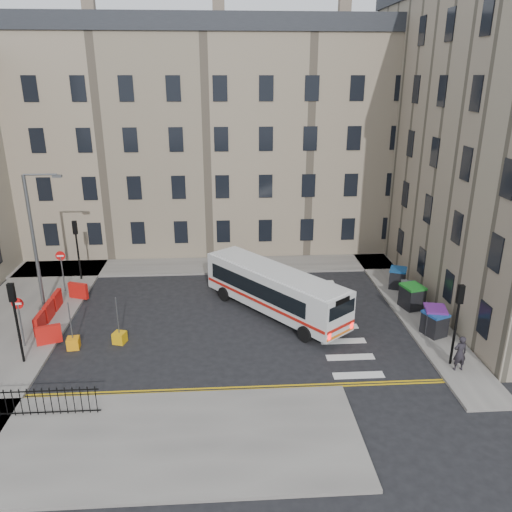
{
  "coord_description": "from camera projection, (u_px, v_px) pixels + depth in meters",
  "views": [
    {
      "loc": [
        -2.06,
        -25.71,
        13.21
      ],
      "look_at": [
        -0.28,
        2.44,
        3.0
      ],
      "focal_mm": 35.0,
      "sensor_mm": 36.0,
      "label": 1
    }
  ],
  "objects": [
    {
      "name": "wheelie_bin_d",
      "position": [
        408.0,
        291.0,
        30.7
      ],
      "size": [
        1.13,
        1.22,
        1.12
      ],
      "rotation": [
        0.0,
        0.0,
        -0.28
      ],
      "color": "black",
      "rests_on": "pavement_east"
    },
    {
      "name": "traffic_light_sw",
      "position": [
        15.0,
        311.0,
        23.3
      ],
      "size": [
        0.28,
        0.22,
        4.1
      ],
      "color": "black",
      "rests_on": "pavement_west"
    },
    {
      "name": "no_entry_north",
      "position": [
        61.0,
        263.0,
        31.52
      ],
      "size": [
        0.6,
        0.08,
        3.0
      ],
      "color": "#595B5E",
      "rests_on": "pavement_west"
    },
    {
      "name": "wheelie_bin_a",
      "position": [
        434.0,
        323.0,
        26.53
      ],
      "size": [
        1.37,
        1.46,
        1.28
      ],
      "rotation": [
        0.0,
        0.0,
        0.38
      ],
      "color": "black",
      "rests_on": "pavement_east"
    },
    {
      "name": "no_entry_south",
      "position": [
        19.0,
        312.0,
        24.95
      ],
      "size": [
        0.6,
        0.08,
        3.0
      ],
      "color": "#595B5E",
      "rests_on": "pavement_west"
    },
    {
      "name": "terrace_north",
      "position": [
        162.0,
        137.0,
        39.94
      ],
      "size": [
        38.3,
        10.8,
        17.2
      ],
      "color": "gray",
      "rests_on": "ground"
    },
    {
      "name": "pavement_west",
      "position": [
        21.0,
        317.0,
        28.82
      ],
      "size": [
        6.0,
        22.0,
        0.15
      ],
      "primitive_type": "cube",
      "color": "slate",
      "rests_on": "ground"
    },
    {
      "name": "traffic_light_east",
      "position": [
        458.0,
        313.0,
        23.11
      ],
      "size": [
        0.28,
        0.22,
        4.1
      ],
      "color": "black",
      "rests_on": "pavement_east"
    },
    {
      "name": "ground",
      "position": [
        264.0,
        319.0,
        28.74
      ],
      "size": [
        120.0,
        120.0,
        0.0
      ],
      "primitive_type": "plane",
      "color": "black",
      "rests_on": "ground"
    },
    {
      "name": "wheelie_bin_e",
      "position": [
        398.0,
        278.0,
        32.49
      ],
      "size": [
        1.41,
        1.49,
        1.3
      ],
      "rotation": [
        0.0,
        0.0,
        -0.41
      ],
      "color": "black",
      "rests_on": "pavement_east"
    },
    {
      "name": "roadworks_barriers",
      "position": [
        55.0,
        311.0,
        28.29
      ],
      "size": [
        1.66,
        6.26,
        1.0
      ],
      "color": "red",
      "rests_on": "pavement_west"
    },
    {
      "name": "streetlamp",
      "position": [
        34.0,
        241.0,
        28.37
      ],
      "size": [
        0.5,
        0.22,
        8.14
      ],
      "color": "#595B5E",
      "rests_on": "pavement_west"
    },
    {
      "name": "pavement_sw",
      "position": [
        100.0,
        443.0,
        18.92
      ],
      "size": [
        20.0,
        6.0,
        0.15
      ],
      "primitive_type": "cube",
      "color": "slate",
      "rests_on": "ground"
    },
    {
      "name": "bollard_yellow",
      "position": [
        120.0,
        338.0,
        26.1
      ],
      "size": [
        0.75,
        0.75,
        0.6
      ],
      "primitive_type": "cube",
      "rotation": [
        0.0,
        0.0,
        -0.3
      ],
      "color": "#DC9E0C",
      "rests_on": "ground"
    },
    {
      "name": "pavement_north",
      "position": [
        173.0,
        267.0,
        36.43
      ],
      "size": [
        36.0,
        3.2,
        0.15
      ],
      "primitive_type": "cube",
      "color": "slate",
      "rests_on": "ground"
    },
    {
      "name": "bus",
      "position": [
        274.0,
        289.0,
        28.95
      ],
      "size": [
        7.88,
        9.17,
        2.7
      ],
      "rotation": [
        0.0,
        0.0,
        0.67
      ],
      "color": "silver",
      "rests_on": "ground"
    },
    {
      "name": "wheelie_bin_b",
      "position": [
        434.0,
        319.0,
        26.85
      ],
      "size": [
        1.35,
        1.48,
        1.4
      ],
      "rotation": [
        0.0,
        0.0,
        -0.22
      ],
      "color": "black",
      "rests_on": "pavement_east"
    },
    {
      "name": "wheelie_bin_c",
      "position": [
        412.0,
        297.0,
        29.6
      ],
      "size": [
        1.4,
        1.52,
        1.42
      ],
      "rotation": [
        0.0,
        0.0,
        0.25
      ],
      "color": "black",
      "rests_on": "pavement_east"
    },
    {
      "name": "bollard_chevron",
      "position": [
        73.0,
        343.0,
        25.56
      ],
      "size": [
        0.66,
        0.66,
        0.6
      ],
      "primitive_type": "cube",
      "rotation": [
        0.0,
        0.0,
        0.11
      ],
      "color": "orange",
      "rests_on": "ground"
    },
    {
      "name": "traffic_light_nw",
      "position": [
        77.0,
        241.0,
        33.15
      ],
      "size": [
        0.28,
        0.22,
        4.1
      ],
      "color": "black",
      "rests_on": "pavement_west"
    },
    {
      "name": "pedestrian",
      "position": [
        460.0,
        353.0,
        23.24
      ],
      "size": [
        0.67,
        0.46,
        1.77
      ],
      "primitive_type": "imported",
      "rotation": [
        0.0,
        0.0,
        3.21
      ],
      "color": "black",
      "rests_on": "pavement_east"
    },
    {
      "name": "pavement_east",
      "position": [
        394.0,
        286.0,
        33.0
      ],
      "size": [
        2.4,
        26.0,
        0.15
      ],
      "primitive_type": "cube",
      "color": "slate",
      "rests_on": "ground"
    },
    {
      "name": "iron_railings",
      "position": [
        2.0,
        404.0,
        20.12
      ],
      "size": [
        7.8,
        0.04,
        1.2
      ],
      "color": "black",
      "rests_on": "pavement_sw"
    }
  ]
}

